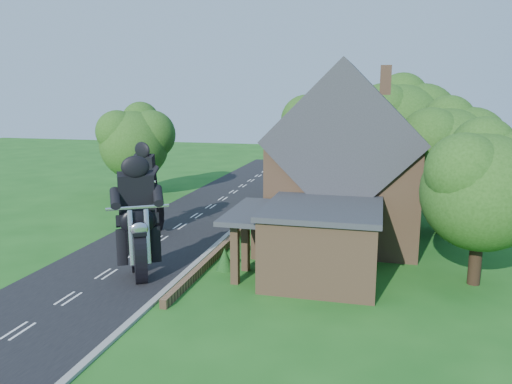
% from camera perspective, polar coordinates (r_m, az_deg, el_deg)
% --- Properties ---
extents(ground, '(120.00, 120.00, 0.00)m').
position_cam_1_polar(ground, '(27.60, -13.54, -7.01)').
color(ground, '#1A5618').
rests_on(ground, ground).
extents(road, '(7.00, 80.00, 0.02)m').
position_cam_1_polar(road, '(27.60, -13.54, -6.99)').
color(road, black).
rests_on(road, ground).
extents(kerb, '(0.30, 80.00, 0.12)m').
position_cam_1_polar(kerb, '(26.14, -6.37, -7.66)').
color(kerb, gray).
rests_on(kerb, ground).
extents(garden_wall, '(0.30, 22.00, 0.40)m').
position_cam_1_polar(garden_wall, '(30.43, -1.92, -4.60)').
color(garden_wall, brown).
rests_on(garden_wall, ground).
extents(house, '(9.54, 8.64, 10.24)m').
position_cam_1_polar(house, '(29.48, 10.24, 2.95)').
color(house, brown).
rests_on(house, ground).
extents(annex, '(7.05, 5.94, 3.44)m').
position_cam_1_polar(annex, '(23.45, 7.28, -5.52)').
color(annex, brown).
rests_on(annex, ground).
extents(tree_annex_side, '(5.64, 5.20, 7.48)m').
position_cam_1_polar(tree_annex_side, '(23.98, 25.22, 1.05)').
color(tree_annex_side, black).
rests_on(tree_annex_side, ground).
extents(tree_house_right, '(6.51, 6.00, 8.40)m').
position_cam_1_polar(tree_house_right, '(32.18, 21.67, 4.53)').
color(tree_house_right, black).
rests_on(tree_house_right, ground).
extents(tree_behind_house, '(7.81, 7.20, 10.08)m').
position_cam_1_polar(tree_behind_house, '(39.37, 16.83, 7.43)').
color(tree_behind_house, black).
rests_on(tree_behind_house, ground).
extents(tree_behind_left, '(6.94, 6.40, 9.16)m').
position_cam_1_polar(tree_behind_left, '(40.57, 8.15, 7.19)').
color(tree_behind_left, black).
rests_on(tree_behind_left, ground).
extents(tree_far_road, '(6.08, 5.60, 7.84)m').
position_cam_1_polar(tree_far_road, '(42.11, -13.24, 5.93)').
color(tree_far_road, black).
rests_on(tree_far_road, ground).
extents(shrub_a, '(0.90, 0.90, 1.10)m').
position_cam_1_polar(shrub_a, '(24.57, -3.58, -7.64)').
color(shrub_a, '#133C14').
rests_on(shrub_a, ground).
extents(shrub_b, '(0.90, 0.90, 1.10)m').
position_cam_1_polar(shrub_b, '(26.84, -1.95, -5.99)').
color(shrub_b, '#133C14').
rests_on(shrub_b, ground).
extents(shrub_c, '(0.90, 0.90, 1.10)m').
position_cam_1_polar(shrub_c, '(29.15, -0.58, -4.59)').
color(shrub_c, '#133C14').
rests_on(shrub_c, ground).
extents(shrub_d, '(0.90, 0.90, 1.10)m').
position_cam_1_polar(shrub_d, '(33.85, 1.59, -2.36)').
color(shrub_d, '#133C14').
rests_on(shrub_d, ground).
extents(shrub_e, '(0.90, 0.90, 1.10)m').
position_cam_1_polar(shrub_e, '(36.23, 2.45, -1.47)').
color(shrub_e, '#133C14').
rests_on(shrub_e, ground).
extents(shrub_f, '(0.90, 0.90, 1.10)m').
position_cam_1_polar(shrub_f, '(38.63, 3.21, -0.68)').
color(shrub_f, '#133C14').
rests_on(shrub_f, ground).
extents(motorcycle_lead, '(1.38, 1.82, 1.73)m').
position_cam_1_polar(motorcycle_lead, '(23.97, -13.18, -7.62)').
color(motorcycle_lead, black).
rests_on(motorcycle_lead, ground).
extents(motorcycle_follow, '(1.04, 1.87, 1.69)m').
position_cam_1_polar(motorcycle_follow, '(31.39, -12.28, -3.14)').
color(motorcycle_follow, black).
rests_on(motorcycle_follow, ground).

